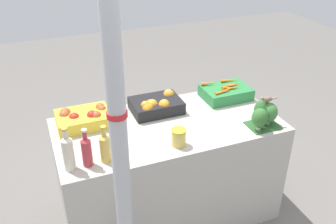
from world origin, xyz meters
name	(u,v)px	position (x,y,z in m)	size (l,w,h in m)	color
ground_plane	(168,211)	(0.00, 0.00, 0.00)	(10.00, 10.00, 0.00)	slate
market_table	(168,170)	(0.00, 0.00, 0.42)	(1.63, 0.80, 0.85)	#B7B2A8
support_pole	(117,118)	(-0.50, -0.59, 1.33)	(0.10, 0.10, 2.66)	#B7BABF
apple_crate	(83,118)	(-0.57, 0.22, 0.90)	(0.38, 0.28, 0.13)	gold
orange_crate	(156,105)	(-0.02, 0.20, 0.90)	(0.38, 0.28, 0.13)	black
carrot_crate	(226,92)	(0.59, 0.21, 0.90)	(0.38, 0.28, 0.12)	#2D8442
broccoli_pile	(264,114)	(0.63, -0.26, 0.94)	(0.23, 0.21, 0.18)	#2D602D
juice_bottle_cloudy	(68,152)	(-0.74, -0.27, 0.97)	(0.07, 0.07, 0.29)	beige
juice_bottle_ruby	(87,151)	(-0.63, -0.27, 0.96)	(0.06, 0.06, 0.26)	#B2333D
juice_bottle_golden	(105,147)	(-0.52, -0.27, 0.95)	(0.07, 0.07, 0.25)	gold
pickle_jar	(179,137)	(-0.03, -0.27, 0.91)	(0.10, 0.10, 0.12)	#DBBC56
sparrow_bird	(267,99)	(0.64, -0.26, 1.05)	(0.14, 0.05, 0.05)	#4C3D2D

